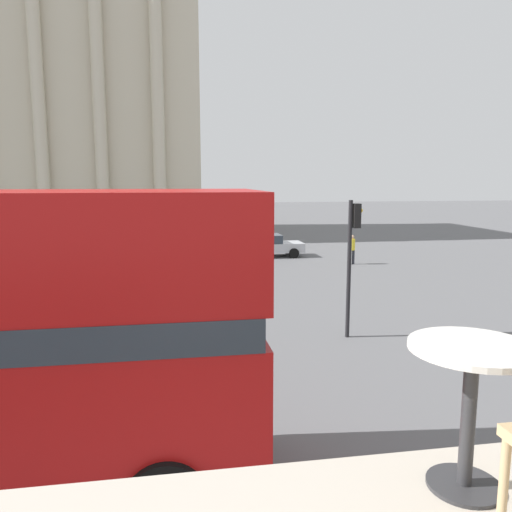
# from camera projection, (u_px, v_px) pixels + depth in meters

# --- Properties ---
(cafe_dining_table) EXTENTS (0.60, 0.60, 0.73)m
(cafe_dining_table) POSITION_uv_depth(u_px,v_px,m) (471.00, 384.00, 2.38)
(cafe_dining_table) COLOR #2D2D30
(cafe_dining_table) RESTS_ON cafe_floor_slab
(plaza_building_left) EXTENTS (31.17, 14.57, 21.37)m
(plaza_building_left) POSITION_uv_depth(u_px,v_px,m) (8.00, 105.00, 40.72)
(plaza_building_left) COLOR beige
(plaza_building_left) RESTS_ON ground_plane
(traffic_light_near) EXTENTS (0.42, 0.24, 4.04)m
(traffic_light_near) POSITION_uv_depth(u_px,v_px,m) (352.00, 249.00, 14.41)
(traffic_light_near) COLOR black
(traffic_light_near) RESTS_ON ground_plane
(traffic_light_mid) EXTENTS (0.42, 0.24, 3.23)m
(traffic_light_mid) POSITION_uv_depth(u_px,v_px,m) (41.00, 247.00, 18.69)
(traffic_light_mid) COLOR black
(traffic_light_mid) RESTS_ON ground_plane
(traffic_light_far) EXTENTS (0.42, 0.24, 3.37)m
(traffic_light_far) POSITION_uv_depth(u_px,v_px,m) (104.00, 224.00, 27.15)
(traffic_light_far) COLOR black
(traffic_light_far) RESTS_ON ground_plane
(car_silver) EXTENTS (4.20, 1.93, 1.35)m
(car_silver) POSITION_uv_depth(u_px,v_px,m) (267.00, 245.00, 30.17)
(car_silver) COLOR black
(car_silver) RESTS_ON ground_plane
(pedestrian_yellow) EXTENTS (0.32, 0.32, 1.62)m
(pedestrian_yellow) POSITION_uv_depth(u_px,v_px,m) (352.00, 248.00, 27.42)
(pedestrian_yellow) COLOR #282B33
(pedestrian_yellow) RESTS_ON ground_plane
(pedestrian_grey) EXTENTS (0.32, 0.32, 1.79)m
(pedestrian_grey) POSITION_uv_depth(u_px,v_px,m) (55.00, 244.00, 28.00)
(pedestrian_grey) COLOR #282B33
(pedestrian_grey) RESTS_ON ground_plane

